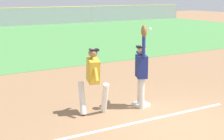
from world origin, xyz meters
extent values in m
plane|color=#936D4C|center=(0.00, 0.00, 0.00)|extent=(82.00, 82.00, 0.00)
cube|color=#4C8C47|center=(0.00, 17.23, 0.01)|extent=(48.25, 19.92, 0.01)
cube|color=white|center=(0.06, 1.58, 0.04)|extent=(0.38, 0.38, 0.08)
cylinder|color=silver|center=(0.02, 1.58, 0.42)|extent=(0.20, 0.20, 0.85)
cylinder|color=silver|center=(-0.06, 1.39, 0.42)|extent=(0.20, 0.20, 0.85)
cube|color=navy|center=(-0.02, 1.49, 1.15)|extent=(0.42, 0.51, 0.60)
sphere|color=tan|center=(-0.02, 1.49, 1.60)|extent=(0.30, 0.30, 0.23)
cube|color=black|center=(-0.05, 1.50, 1.68)|extent=(0.28, 0.27, 0.05)
cylinder|color=navy|center=(-0.11, 1.28, 1.76)|extent=(0.12, 0.12, 0.62)
cylinder|color=navy|center=(0.06, 1.69, 1.45)|extent=(0.33, 0.60, 0.09)
ellipsoid|color=brown|center=(-0.11, 1.28, 2.12)|extent=(0.24, 0.31, 0.32)
cylinder|color=white|center=(-1.12, 1.56, 0.42)|extent=(0.25, 0.46, 0.85)
cylinder|color=white|center=(-1.62, 1.86, 0.42)|extent=(0.25, 0.46, 0.85)
cube|color=gold|center=(-1.37, 1.71, 1.15)|extent=(0.38, 0.57, 0.66)
sphere|color=#8C6647|center=(-1.37, 1.71, 1.60)|extent=(0.28, 0.28, 0.23)
cube|color=black|center=(-1.34, 1.70, 1.68)|extent=(0.26, 0.25, 0.05)
cylinder|color=gold|center=(-1.32, 1.92, 1.23)|extent=(0.19, 0.41, 0.58)
cylinder|color=gold|center=(-1.43, 1.49, 1.23)|extent=(0.19, 0.41, 0.58)
sphere|color=white|center=(0.12, 1.33, 2.16)|extent=(0.07, 0.07, 0.07)
cylinder|color=gray|center=(12.06, 27.19, 0.84)|extent=(0.08, 0.08, 1.69)
cylinder|color=gray|center=(24.13, 27.19, 0.84)|extent=(0.08, 0.08, 1.69)
cube|color=#23389E|center=(4.48, 30.72, 0.57)|extent=(4.56, 2.32, 0.55)
cube|color=#2D333D|center=(4.48, 30.72, 1.05)|extent=(2.36, 1.96, 0.40)
cylinder|color=black|center=(5.83, 31.81, 0.30)|extent=(0.62, 0.28, 0.60)
cylinder|color=black|center=(6.02, 29.92, 0.30)|extent=(0.62, 0.28, 0.60)
cylinder|color=black|center=(3.13, 29.64, 0.30)|extent=(0.62, 0.28, 0.60)
cube|color=#B21E1E|center=(10.53, 30.98, 0.57)|extent=(4.43, 1.97, 0.55)
cube|color=#2D333D|center=(10.53, 30.98, 1.05)|extent=(2.23, 1.78, 0.40)
cylinder|color=black|center=(11.96, 31.95, 0.30)|extent=(0.60, 0.23, 0.60)
cylinder|color=black|center=(11.99, 30.05, 0.30)|extent=(0.60, 0.23, 0.60)
cylinder|color=black|center=(9.06, 31.90, 0.30)|extent=(0.60, 0.23, 0.60)
cylinder|color=black|center=(9.09, 30.00, 0.30)|extent=(0.60, 0.23, 0.60)
camera|label=1|loc=(-5.29, -5.68, 3.05)|focal=54.26mm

